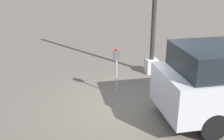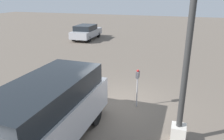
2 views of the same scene
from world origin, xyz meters
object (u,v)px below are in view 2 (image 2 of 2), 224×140
Objects in this scene: parking_meter_near at (137,80)px; parked_van at (45,113)px; car_distant at (86,32)px; lamp_post at (184,85)px.

parking_meter_near is 3.80m from parked_van.
parked_van reaches higher than car_distant.
parking_meter_near is 2.55m from lamp_post.
parked_van is at bearing -160.81° from car_distant.
lamp_post is at bearing 46.33° from parking_meter_near.
parking_meter_near is 0.37× the size of car_distant.
parked_van is at bearing -68.16° from lamp_post.
lamp_post is at bearing -147.30° from car_distant.
lamp_post reaches higher than parking_meter_near.
parked_van is 1.20× the size of car_distant.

